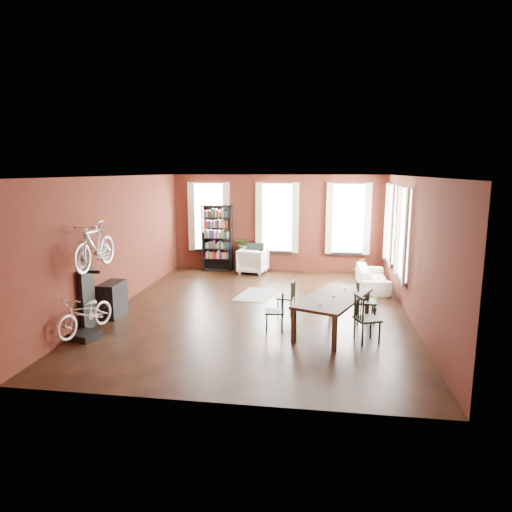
% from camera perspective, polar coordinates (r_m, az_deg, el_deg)
% --- Properties ---
extents(room, '(9.00, 9.04, 3.22)m').
position_cam_1_polar(room, '(11.23, 2.02, 4.54)').
color(room, black).
rests_on(room, ground).
extents(dining_table, '(1.75, 2.41, 0.75)m').
position_cam_1_polar(dining_table, '(9.74, 9.60, -7.17)').
color(dining_table, '#493B2B').
rests_on(dining_table, ground).
extents(dining_chair_a, '(0.44, 0.44, 0.86)m').
position_cam_1_polar(dining_chair_a, '(9.60, 2.32, -6.92)').
color(dining_chair_a, '#1B393C').
rests_on(dining_chair_a, ground).
extents(dining_chair_b, '(0.45, 0.45, 0.82)m').
position_cam_1_polar(dining_chair_b, '(10.71, 3.81, -5.19)').
color(dining_chair_b, black).
rests_on(dining_chair_b, ground).
extents(dining_chair_c, '(0.57, 0.57, 0.95)m').
position_cam_1_polar(dining_chair_c, '(9.25, 13.75, -7.63)').
color(dining_chair_c, black).
rests_on(dining_chair_c, ground).
extents(dining_chair_d, '(0.45, 0.45, 0.95)m').
position_cam_1_polar(dining_chair_d, '(10.42, 13.54, -5.56)').
color(dining_chair_d, '#1A393A').
rests_on(dining_chair_d, ground).
extents(bookshelf, '(1.00, 0.32, 2.20)m').
position_cam_1_polar(bookshelf, '(15.34, -4.87, 2.25)').
color(bookshelf, black).
rests_on(bookshelf, ground).
extents(white_armchair, '(0.99, 0.95, 0.89)m').
position_cam_1_polar(white_armchair, '(14.98, -0.38, -0.45)').
color(white_armchair, white).
rests_on(white_armchair, ground).
extents(cream_sofa, '(0.61, 2.08, 0.81)m').
position_cam_1_polar(cream_sofa, '(13.49, 14.41, -2.21)').
color(cream_sofa, beige).
rests_on(cream_sofa, ground).
extents(striped_rug, '(1.14, 1.55, 0.01)m').
position_cam_1_polar(striped_rug, '(12.42, 0.04, -4.88)').
color(striped_rug, black).
rests_on(striped_rug, ground).
extents(bike_trainer, '(0.60, 0.60, 0.14)m').
position_cam_1_polar(bike_trainer, '(9.89, -20.55, -9.31)').
color(bike_trainer, black).
rests_on(bike_trainer, ground).
extents(bike_wall_rack, '(0.16, 0.60, 1.30)m').
position_cam_1_polar(bike_wall_rack, '(10.30, -20.32, -5.10)').
color(bike_wall_rack, black).
rests_on(bike_wall_rack, ground).
extents(console_table, '(0.40, 0.80, 0.80)m').
position_cam_1_polar(console_table, '(11.08, -17.48, -5.18)').
color(console_table, black).
rests_on(console_table, ground).
extents(plant_stand, '(0.42, 0.42, 0.64)m').
position_cam_1_polar(plant_stand, '(15.31, -1.70, -0.69)').
color(plant_stand, black).
rests_on(plant_stand, ground).
extents(plant_by_sofa, '(0.41, 0.67, 0.29)m').
position_cam_1_polar(plant_by_sofa, '(14.66, 12.76, -2.17)').
color(plant_by_sofa, '#325622').
rests_on(plant_by_sofa, ground).
extents(plant_small, '(0.41, 0.44, 0.14)m').
position_cam_1_polar(plant_small, '(11.32, 14.60, -6.44)').
color(plant_small, '#385F26').
rests_on(plant_small, ground).
extents(bicycle_floor, '(0.69, 0.89, 1.50)m').
position_cam_1_polar(bicycle_floor, '(9.64, -20.65, -4.70)').
color(bicycle_floor, silver).
rests_on(bicycle_floor, bike_trainer).
extents(bicycle_hung, '(0.47, 1.00, 1.66)m').
position_cam_1_polar(bicycle_hung, '(9.90, -19.60, 3.09)').
color(bicycle_hung, '#A5A8AD').
rests_on(bicycle_hung, bike_wall_rack).
extents(plant_on_stand, '(0.61, 0.65, 0.42)m').
position_cam_1_polar(plant_on_stand, '(15.23, -1.63, 1.29)').
color(plant_on_stand, '#2D5722').
rests_on(plant_on_stand, plant_stand).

